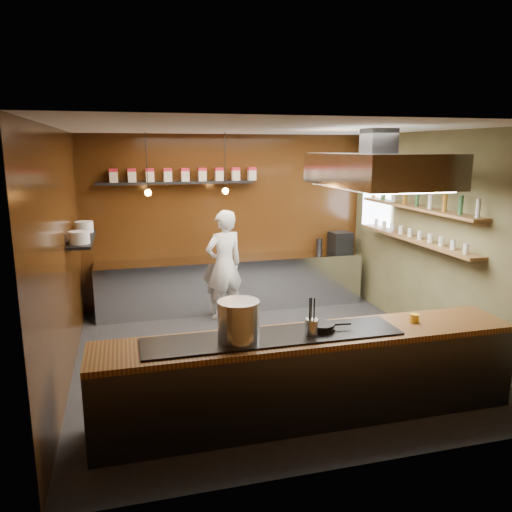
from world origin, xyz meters
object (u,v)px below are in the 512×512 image
object	(u,v)px
espresso_machine	(340,242)
extractor_hood	(377,169)
stockpot_large	(239,321)
stockpot_small	(235,322)
chef	(224,265)

from	to	relation	value
espresso_machine	extractor_hood	bearing A→B (deg)	-109.66
extractor_hood	stockpot_large	bearing A→B (deg)	-149.06
stockpot_large	stockpot_small	xyz separation A→B (m)	(-0.01, 0.14, -0.06)
extractor_hood	stockpot_small	bearing A→B (deg)	-151.97
stockpot_small	extractor_hood	bearing A→B (deg)	28.03
extractor_hood	stockpot_large	distance (m)	2.76
stockpot_large	espresso_machine	distance (m)	4.77
extractor_hood	stockpot_small	xyz separation A→B (m)	(-2.07, -1.10, -1.42)
espresso_machine	chef	distance (m)	2.34
extractor_hood	stockpot_small	world-z (taller)	extractor_hood
stockpot_large	stockpot_small	bearing A→B (deg)	92.59
stockpot_small	espresso_machine	bearing A→B (deg)	52.96
stockpot_large	chef	xyz separation A→B (m)	(0.52, 3.34, -0.24)
stockpot_large	stockpot_small	size ratio (longest dim) A/B	1.36
extractor_hood	chef	bearing A→B (deg)	126.15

